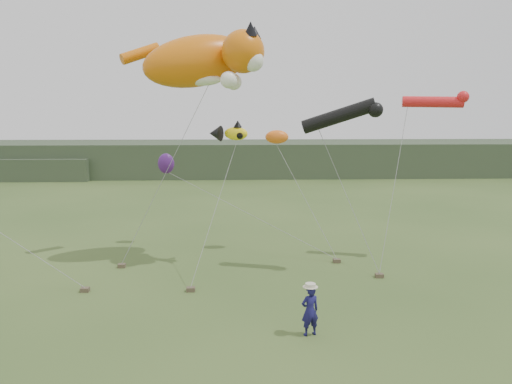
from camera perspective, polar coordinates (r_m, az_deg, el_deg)
ground at (r=19.09m, az=0.66°, el=-14.42°), size 120.00×120.00×0.00m
headland at (r=62.48m, az=-4.28°, el=3.81°), size 90.00×13.00×4.00m
festival_attendant at (r=17.68m, az=6.18°, el=-13.34°), size 0.75×0.60×1.77m
sandbag_anchors at (r=23.65m, az=-3.41°, el=-9.48°), size 13.54×4.20×0.19m
cat_kite at (r=25.39m, az=-5.64°, el=14.80°), size 7.29×4.27×3.45m
fish_kite at (r=24.70m, az=-3.18°, el=6.74°), size 2.12×1.40×1.04m
tube_kites at (r=25.02m, az=14.31°, el=9.15°), size 8.58×3.46×2.08m
misc_kites at (r=27.95m, az=-4.19°, el=4.73°), size 7.34×2.22×2.53m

